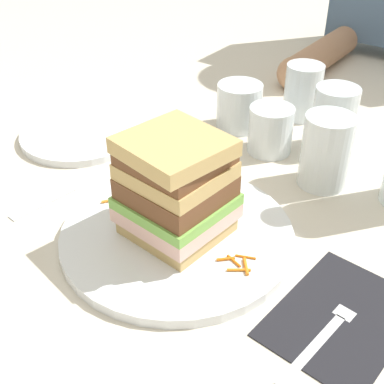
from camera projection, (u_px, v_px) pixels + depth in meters
The scene contains 23 objects.
ground_plane at pixel (191, 240), 0.63m from camera, with size 3.00×3.00×0.00m, color beige.
main_plate at pixel (177, 235), 0.63m from camera, with size 0.28×0.28×0.01m, color white.
sandwich at pixel (176, 188), 0.59m from camera, with size 0.12×0.12×0.13m.
carrot_shred_0 at pixel (134, 195), 0.68m from camera, with size 0.00×0.00×0.03m, color orange.
carrot_shred_1 at pixel (122, 197), 0.68m from camera, with size 0.00×0.00×0.03m, color orange.
carrot_shred_2 at pixel (139, 196), 0.68m from camera, with size 0.00×0.00×0.02m, color orange.
carrot_shred_3 at pixel (119, 198), 0.68m from camera, with size 0.00×0.00×0.02m, color orange.
carrot_shred_4 at pixel (139, 197), 0.68m from camera, with size 0.00×0.00×0.02m, color orange.
carrot_shred_5 at pixel (112, 200), 0.67m from camera, with size 0.00×0.00×0.03m, color orange.
carrot_shred_6 at pixel (239, 270), 0.56m from camera, with size 0.00×0.00×0.03m, color orange.
carrot_shred_7 at pixel (246, 266), 0.57m from camera, with size 0.00×0.00×0.03m, color orange.
carrot_shred_8 at pixel (226, 259), 0.58m from camera, with size 0.00×0.00×0.02m, color orange.
carrot_shred_9 at pixel (234, 261), 0.58m from camera, with size 0.00×0.00×0.02m, color orange.
carrot_shred_10 at pixel (245, 257), 0.58m from camera, with size 0.00×0.00×0.02m, color orange.
napkin_dark at pixel (341, 317), 0.53m from camera, with size 0.12×0.16×0.00m, color black.
fork at pixel (330, 327), 0.51m from camera, with size 0.03×0.17×0.00m.
knife at pixel (71, 188), 0.72m from camera, with size 0.04×0.20×0.00m.
juice_glass at pixel (325, 156), 0.71m from camera, with size 0.07×0.07×0.10m.
empty_tumbler_0 at pixel (239, 106), 0.85m from camera, with size 0.07×0.07×0.08m, color silver.
empty_tumbler_1 at pixel (303, 92), 0.88m from camera, with size 0.06×0.06×0.09m, color silver.
empty_tumbler_2 at pixel (270, 130), 0.78m from camera, with size 0.07×0.07×0.07m, color silver.
empty_tumbler_3 at pixel (334, 118), 0.79m from camera, with size 0.07×0.07×0.10m, color silver.
side_plate at pixel (81, 134), 0.84m from camera, with size 0.19×0.19×0.01m, color white.
Camera 1 is at (0.29, -0.39, 0.41)m, focal length 48.35 mm.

